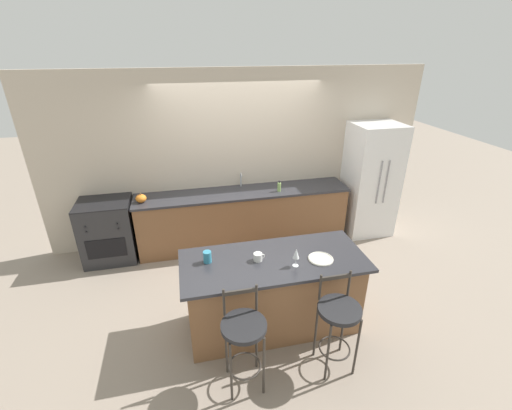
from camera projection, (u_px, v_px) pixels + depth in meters
The scene contains 15 objects.
ground_plane at pixel (249, 253), 5.41m from camera, with size 18.00×18.00×0.00m, color gray.
wall_back at pixel (239, 158), 5.41m from camera, with size 6.00×0.07×2.70m.
back_counter at pixel (244, 217), 5.53m from camera, with size 3.33×0.64×0.91m.
sink_faucet at pixel (241, 178), 5.44m from camera, with size 0.02×0.13×0.22m.
kitchen_island at pixel (273, 293), 3.84m from camera, with size 1.99×0.84×0.91m.
refrigerator at pixel (370, 180), 5.69m from camera, with size 0.77×0.71×1.87m.
oven_range at pixel (108, 231), 5.09m from camera, with size 0.74×0.64×0.95m.
bar_stool_near at pixel (244, 335), 3.09m from camera, with size 0.42×0.42×1.04m.
bar_stool_far at pixel (338, 319), 3.28m from camera, with size 0.42×0.42×1.04m.
dinner_plate at pixel (321, 259), 3.64m from camera, with size 0.27×0.27×0.02m.
wine_glass at pixel (296, 254), 3.48m from camera, with size 0.07×0.07×0.21m.
coffee_mug at pixel (258, 257), 3.61m from camera, with size 0.12×0.09×0.09m.
tumbler_cup at pixel (207, 257), 3.58m from camera, with size 0.09×0.09×0.13m.
pumpkin_decoration at pixel (141, 198), 4.93m from camera, with size 0.15×0.15×0.14m.
soap_bottle at pixel (279, 187), 5.29m from camera, with size 0.06×0.06×0.17m.
Camera 1 is at (-0.89, -4.48, 3.00)m, focal length 24.00 mm.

